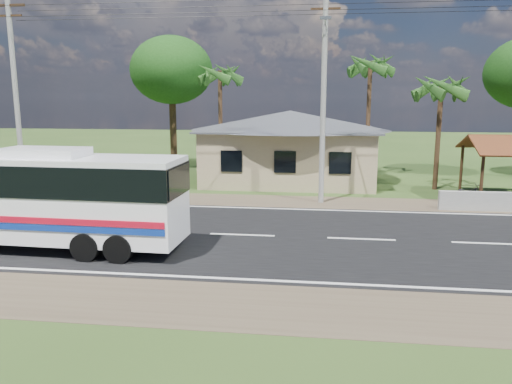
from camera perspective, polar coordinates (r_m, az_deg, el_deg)
ground at (r=19.25m, az=-1.59°, el=-4.97°), size 120.00×120.00×0.00m
road at (r=19.24m, az=-1.59°, el=-4.95°), size 120.00×16.00×0.03m
house at (r=31.45m, az=3.87°, el=6.07°), size 12.40×10.00×5.00m
utility_poles at (r=24.78m, az=6.96°, el=11.98°), size 32.80×2.22×11.00m
palm_near at (r=30.03m, az=20.43°, el=11.07°), size 2.80×2.80×6.70m
palm_mid at (r=33.99m, az=12.94°, el=13.81°), size 2.80×2.80×8.20m
palm_far at (r=35.00m, az=-4.15°, el=13.16°), size 2.80×2.80×7.70m
tree_behind_house at (r=37.93m, az=-9.65°, el=13.52°), size 6.00×6.00×9.61m
coach_bus at (r=19.09m, az=-25.19°, el=0.08°), size 11.46×2.78×3.54m
motorcycle at (r=26.89m, az=22.84°, el=-0.18°), size 1.92×0.74×1.00m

